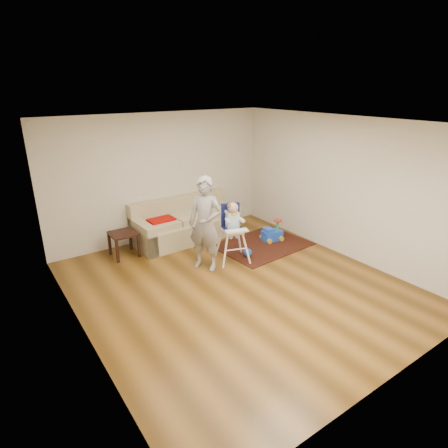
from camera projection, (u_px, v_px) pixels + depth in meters
ground at (237, 285)px, 6.39m from camera, size 5.50×5.50×0.00m
room_envelope at (220, 172)px, 6.13m from camera, size 5.04×5.52×2.72m
sofa at (187, 220)px, 8.17m from camera, size 2.36×1.04×0.90m
side_table at (124, 244)px, 7.41m from camera, size 0.50×0.50×0.50m
area_rug at (262, 245)px, 7.99m from camera, size 1.96×1.53×0.01m
ride_on_toy at (272, 230)px, 8.13m from camera, size 0.45×0.35×0.46m
toy_ball at (248, 253)px, 7.40m from camera, size 0.17×0.17×0.17m
high_chair at (233, 233)px, 7.12m from camera, size 0.69×0.69×1.18m
adult at (205, 224)px, 6.72m from camera, size 0.69×0.76×1.74m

